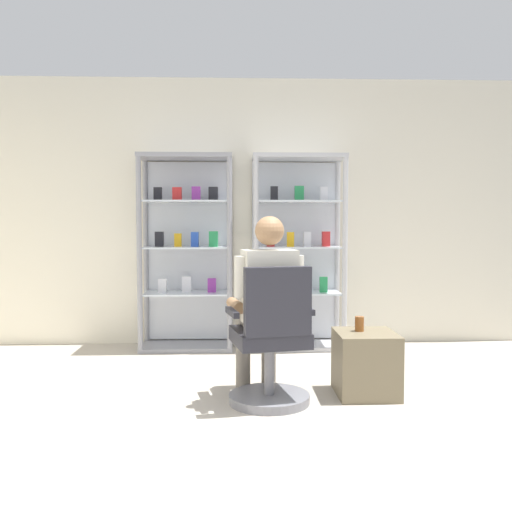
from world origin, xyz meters
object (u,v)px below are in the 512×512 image
display_cabinet_right (298,251)px  seated_shopkeeper (266,298)px  storage_crate (366,363)px  office_chair (271,348)px  tea_glass (359,324)px  display_cabinet_left (187,251)px

display_cabinet_right → seated_shopkeeper: bearing=-103.8°
display_cabinet_right → storage_crate: (0.32, -1.61, -0.73)m
office_chair → tea_glass: size_ratio=8.94×
office_chair → tea_glass: (0.66, 0.26, 0.12)m
display_cabinet_right → tea_glass: 1.66m
seated_shopkeeper → storage_crate: (0.73, 0.06, -0.48)m
storage_crate → tea_glass: tea_glass is taller
display_cabinet_right → storage_crate: 1.80m
seated_shopkeeper → storage_crate: bearing=4.4°
seated_shopkeeper → office_chair: bearing=-78.7°
office_chair → display_cabinet_left: bearing=111.6°
storage_crate → tea_glass: (-0.04, 0.04, 0.28)m
office_chair → storage_crate: bearing=17.3°
seated_shopkeeper → storage_crate: 0.88m
display_cabinet_left → office_chair: display_cabinet_left is taller
display_cabinet_right → office_chair: bearing=-101.7°
display_cabinet_left → office_chair: size_ratio=1.98×
office_chair → storage_crate: size_ratio=2.07×
storage_crate → tea_glass: 0.29m
tea_glass → display_cabinet_right: bearing=100.2°
display_cabinet_left → display_cabinet_right: (1.10, 0.00, -0.00)m
display_cabinet_left → storage_crate: size_ratio=4.09×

